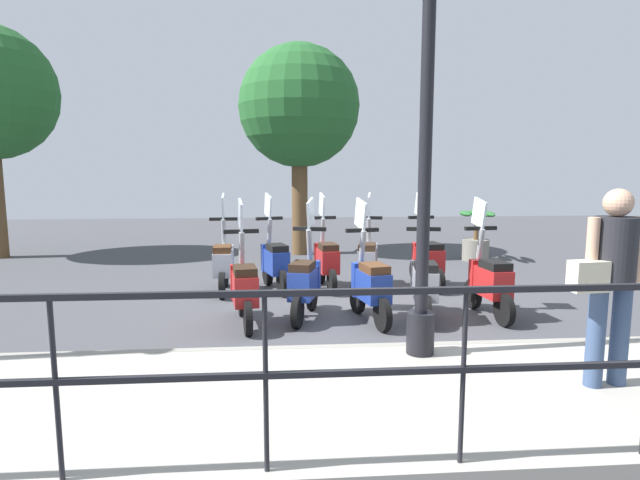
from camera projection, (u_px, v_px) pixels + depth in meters
ground_plane at (356, 304)px, 7.14m from camera, size 28.00×28.00×0.00m
promenade_walkway at (413, 396)px, 4.01m from camera, size 2.20×20.00×0.15m
fence_railing at (464, 342)px, 2.87m from camera, size 0.04×16.03×1.07m
lamp_post_near at (425, 160)px, 4.52m from camera, size 0.26×0.90×4.14m
pedestrian_with_bag at (611, 273)px, 3.93m from camera, size 0.35×0.64×1.59m
tree_distant at (299, 108)px, 11.08m from camera, size 2.70×2.70×4.68m
potted_palm at (476, 240)px, 10.64m from camera, size 1.06×0.66×1.05m
scooter_near_0 at (489, 280)px, 6.43m from camera, size 1.23×0.44×1.54m
scooter_near_1 at (424, 282)px, 6.34m from camera, size 1.22×0.48×1.54m
scooter_near_2 at (370, 284)px, 6.22m from camera, size 1.22×0.50×1.54m
scooter_near_3 at (305, 282)px, 6.36m from camera, size 1.21×0.53×1.54m
scooter_near_4 at (244, 287)px, 6.08m from camera, size 1.23×0.47×1.54m
scooter_far_0 at (427, 259)px, 8.07m from camera, size 1.23×0.45×1.54m
scooter_far_1 at (367, 260)px, 7.98m from camera, size 1.22×0.50×1.54m
scooter_far_2 at (326, 259)px, 7.99m from camera, size 1.23×0.45×1.54m
scooter_far_3 at (275, 261)px, 7.88m from camera, size 1.20×0.55×1.54m
scooter_far_4 at (223, 262)px, 7.75m from camera, size 1.23×0.44×1.54m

